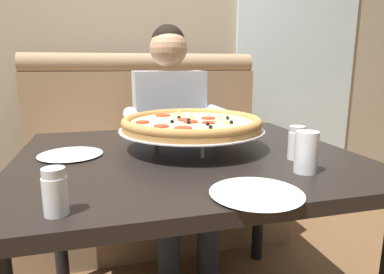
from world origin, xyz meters
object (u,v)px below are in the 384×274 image
(plate_near_left, at_px, (70,153))
(drinking_glass, at_px, (306,154))
(shaker_pepper_flakes, at_px, (297,145))
(booth_bench, at_px, (151,168))
(shaker_oregano, at_px, (55,195))
(diner_main, at_px, (173,127))
(dining_table, at_px, (187,177))
(pizza, at_px, (192,124))
(plate_near_right, at_px, (256,191))

(plate_near_left, distance_m, drinking_glass, 0.77)
(shaker_pepper_flakes, bearing_deg, drinking_glass, -111.31)
(booth_bench, relative_size, plate_near_left, 7.19)
(booth_bench, height_order, plate_near_left, booth_bench)
(drinking_glass, bearing_deg, shaker_oregano, -170.44)
(diner_main, bearing_deg, booth_bench, 109.35)
(booth_bench, bearing_deg, shaker_oregano, -105.55)
(booth_bench, height_order, dining_table, booth_bench)
(dining_table, xyz_separation_m, shaker_oregano, (-0.38, -0.41, 0.13))
(diner_main, height_order, plate_near_left, diner_main)
(pizza, distance_m, shaker_pepper_flakes, 0.38)
(pizza, xyz_separation_m, shaker_oregano, (-0.42, -0.47, -0.05))
(booth_bench, height_order, shaker_pepper_flakes, booth_bench)
(shaker_pepper_flakes, distance_m, drinking_glass, 0.14)
(diner_main, bearing_deg, shaker_pepper_flakes, -74.66)
(shaker_pepper_flakes, bearing_deg, diner_main, 105.34)
(dining_table, relative_size, plate_near_left, 5.34)
(dining_table, distance_m, shaker_oregano, 0.58)
(pizza, relative_size, drinking_glass, 4.40)
(shaker_oregano, xyz_separation_m, plate_near_left, (-0.01, 0.48, -0.03))
(dining_table, distance_m, shaker_pepper_flakes, 0.40)
(plate_near_left, xyz_separation_m, plate_near_right, (0.46, -0.49, 0.00))
(booth_bench, height_order, shaker_oregano, booth_bench)
(pizza, relative_size, shaker_oregano, 5.27)
(booth_bench, bearing_deg, diner_main, -70.65)
(diner_main, distance_m, shaker_oregano, 1.21)
(shaker_pepper_flakes, distance_m, plate_near_left, 0.76)
(diner_main, bearing_deg, dining_table, -97.63)
(diner_main, relative_size, shaker_oregano, 12.59)
(plate_near_left, relative_size, plate_near_right, 0.95)
(booth_bench, xyz_separation_m, dining_table, (0.00, -0.96, 0.26))
(dining_table, height_order, pizza, pizza)
(plate_near_right, bearing_deg, plate_near_left, 133.47)
(pizza, bearing_deg, plate_near_right, -86.12)
(pizza, distance_m, drinking_glass, 0.44)
(drinking_glass, bearing_deg, plate_near_left, 151.53)
(pizza, height_order, plate_near_left, pizza)
(pizza, height_order, drinking_glass, pizza)
(diner_main, height_order, shaker_oregano, diner_main)
(shaker_oregano, bearing_deg, dining_table, 47.08)
(shaker_pepper_flakes, height_order, plate_near_left, shaker_pepper_flakes)
(pizza, distance_m, plate_near_right, 0.49)
(diner_main, bearing_deg, shaker_oregano, -113.23)
(booth_bench, xyz_separation_m, drinking_glass, (0.28, -1.26, 0.41))
(shaker_oregano, height_order, plate_near_left, shaker_oregano)
(dining_table, bearing_deg, shaker_oregano, -132.92)
(diner_main, relative_size, plate_near_left, 5.90)
(plate_near_right, bearing_deg, shaker_oregano, 178.70)
(pizza, bearing_deg, booth_bench, 92.24)
(shaker_pepper_flakes, xyz_separation_m, plate_near_left, (-0.73, 0.23, -0.04))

